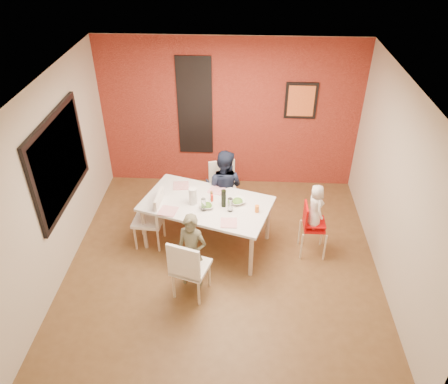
# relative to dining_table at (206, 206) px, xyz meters

# --- Properties ---
(ground) EXTENTS (4.50, 4.50, 0.00)m
(ground) POSITION_rel_dining_table_xyz_m (0.27, -0.42, -0.70)
(ground) COLOR brown
(ground) RESTS_ON ground
(ceiling) EXTENTS (4.50, 4.50, 0.02)m
(ceiling) POSITION_rel_dining_table_xyz_m (0.27, -0.42, 2.00)
(ceiling) COLOR white
(ceiling) RESTS_ON wall_back
(wall_back) EXTENTS (4.50, 0.02, 2.70)m
(wall_back) POSITION_rel_dining_table_xyz_m (0.27, 1.83, 0.65)
(wall_back) COLOR beige
(wall_back) RESTS_ON ground
(wall_front) EXTENTS (4.50, 0.02, 2.70)m
(wall_front) POSITION_rel_dining_table_xyz_m (0.27, -2.67, 0.65)
(wall_front) COLOR beige
(wall_front) RESTS_ON ground
(wall_left) EXTENTS (0.02, 4.50, 2.70)m
(wall_left) POSITION_rel_dining_table_xyz_m (-1.98, -0.42, 0.65)
(wall_left) COLOR beige
(wall_left) RESTS_ON ground
(wall_right) EXTENTS (0.02, 4.50, 2.70)m
(wall_right) POSITION_rel_dining_table_xyz_m (2.52, -0.42, 0.65)
(wall_right) COLOR beige
(wall_right) RESTS_ON ground
(brick_accent_wall) EXTENTS (4.50, 0.02, 2.70)m
(brick_accent_wall) POSITION_rel_dining_table_xyz_m (0.27, 1.81, 0.65)
(brick_accent_wall) COLOR maroon
(brick_accent_wall) RESTS_ON ground
(picture_window_frame) EXTENTS (0.05, 1.70, 1.30)m
(picture_window_frame) POSITION_rel_dining_table_xyz_m (-1.95, -0.22, 0.85)
(picture_window_frame) COLOR black
(picture_window_frame) RESTS_ON wall_left
(picture_window_pane) EXTENTS (0.02, 1.55, 1.15)m
(picture_window_pane) POSITION_rel_dining_table_xyz_m (-1.94, -0.22, 0.85)
(picture_window_pane) COLOR black
(picture_window_pane) RESTS_ON wall_left
(glassblock_strip) EXTENTS (0.55, 0.03, 1.70)m
(glassblock_strip) POSITION_rel_dining_table_xyz_m (-0.33, 1.80, 0.80)
(glassblock_strip) COLOR silver
(glassblock_strip) RESTS_ON wall_back
(glassblock_surround) EXTENTS (0.60, 0.03, 1.76)m
(glassblock_surround) POSITION_rel_dining_table_xyz_m (-0.33, 1.79, 0.80)
(glassblock_surround) COLOR black
(glassblock_surround) RESTS_ON wall_back
(art_print_frame) EXTENTS (0.54, 0.03, 0.64)m
(art_print_frame) POSITION_rel_dining_table_xyz_m (1.47, 1.79, 0.95)
(art_print_frame) COLOR black
(art_print_frame) RESTS_ON wall_back
(art_print_canvas) EXTENTS (0.44, 0.01, 0.54)m
(art_print_canvas) POSITION_rel_dining_table_xyz_m (1.47, 1.78, 0.95)
(art_print_canvas) COLOR orange
(art_print_canvas) RESTS_ON wall_back
(dining_table) EXTENTS (2.07, 1.54, 0.77)m
(dining_table) POSITION_rel_dining_table_xyz_m (0.00, 0.00, 0.00)
(dining_table) COLOR silver
(dining_table) RESTS_ON ground
(chair_near) EXTENTS (0.56, 0.56, 0.96)m
(chair_near) POSITION_rel_dining_table_xyz_m (-0.15, -1.11, -0.16)
(chair_near) COLOR white
(chair_near) RESTS_ON ground
(chair_far) EXTENTS (0.54, 0.54, 0.94)m
(chair_far) POSITION_rel_dining_table_xyz_m (0.20, 0.83, -0.18)
(chair_far) COLOR silver
(chair_far) RESTS_ON ground
(chair_left) EXTENTS (0.47, 0.47, 0.94)m
(chair_left) POSITION_rel_dining_table_xyz_m (-0.80, -0.04, -0.18)
(chair_left) COLOR white
(chair_left) RESTS_ON ground
(high_chair) EXTENTS (0.37, 0.37, 0.87)m
(high_chair) POSITION_rel_dining_table_xyz_m (1.55, -0.13, -0.18)
(high_chair) COLOR #C30909
(high_chair) RESTS_ON ground
(child_near) EXTENTS (0.48, 0.38, 1.16)m
(child_near) POSITION_rel_dining_table_xyz_m (-0.12, -0.86, -0.12)
(child_near) COLOR brown
(child_near) RESTS_ON ground
(child_far) EXTENTS (0.75, 0.65, 1.31)m
(child_far) POSITION_rel_dining_table_xyz_m (0.23, 0.59, -0.05)
(child_far) COLOR black
(child_far) RESTS_ON ground
(toddler) EXTENTS (0.31, 0.39, 0.69)m
(toddler) POSITION_rel_dining_table_xyz_m (1.57, -0.13, 0.16)
(toddler) COLOR silver
(toddler) RESTS_ON high_chair
(plate_near_left) EXTENTS (0.29, 0.29, 0.01)m
(plate_near_left) POSITION_rel_dining_table_xyz_m (-0.53, -0.24, 0.08)
(plate_near_left) COLOR white
(plate_near_left) RESTS_ON dining_table
(plate_far_mid) EXTENTS (0.28, 0.28, 0.01)m
(plate_far_mid) POSITION_rel_dining_table_xyz_m (0.13, 0.33, 0.07)
(plate_far_mid) COLOR white
(plate_far_mid) RESTS_ON dining_table
(plate_near_right) EXTENTS (0.23, 0.23, 0.01)m
(plate_near_right) POSITION_rel_dining_table_xyz_m (0.35, -0.46, 0.07)
(plate_near_right) COLOR white
(plate_near_right) RESTS_ON dining_table
(plate_far_left) EXTENTS (0.26, 0.26, 0.01)m
(plate_far_left) POSITION_rel_dining_table_xyz_m (-0.43, 0.43, 0.07)
(plate_far_left) COLOR white
(plate_far_left) RESTS_ON dining_table
(salad_bowl_a) EXTENTS (0.23, 0.23, 0.05)m
(salad_bowl_a) POSITION_rel_dining_table_xyz_m (0.02, -0.11, 0.09)
(salad_bowl_a) COLOR white
(salad_bowl_a) RESTS_ON dining_table
(salad_bowl_b) EXTENTS (0.29, 0.29, 0.05)m
(salad_bowl_b) POSITION_rel_dining_table_xyz_m (0.46, 0.02, 0.10)
(salad_bowl_b) COLOR white
(salad_bowl_b) RESTS_ON dining_table
(wine_bottle) EXTENTS (0.07, 0.07, 0.27)m
(wine_bottle) POSITION_rel_dining_table_xyz_m (0.26, -0.07, 0.20)
(wine_bottle) COLOR black
(wine_bottle) RESTS_ON dining_table
(wine_glass_a) EXTENTS (0.07, 0.07, 0.20)m
(wine_glass_a) POSITION_rel_dining_table_xyz_m (-0.02, -0.19, 0.17)
(wine_glass_a) COLOR white
(wine_glass_a) RESTS_ON dining_table
(wine_glass_b) EXTENTS (0.07, 0.07, 0.21)m
(wine_glass_b) POSITION_rel_dining_table_xyz_m (0.36, -0.18, 0.17)
(wine_glass_b) COLOR silver
(wine_glass_b) RESTS_ON dining_table
(paper_towel_roll) EXTENTS (0.12, 0.12, 0.26)m
(paper_towel_roll) POSITION_rel_dining_table_xyz_m (-0.19, -0.03, 0.20)
(paper_towel_roll) COLOR silver
(paper_towel_roll) RESTS_ON dining_table
(condiment_red) EXTENTS (0.04, 0.04, 0.15)m
(condiment_red) POSITION_rel_dining_table_xyz_m (0.09, -0.01, 0.14)
(condiment_red) COLOR red
(condiment_red) RESTS_ON dining_table
(condiment_green) EXTENTS (0.03, 0.03, 0.13)m
(condiment_green) POSITION_rel_dining_table_xyz_m (0.25, -0.00, 0.13)
(condiment_green) COLOR #2A6C24
(condiment_green) RESTS_ON dining_table
(condiment_brown) EXTENTS (0.04, 0.04, 0.15)m
(condiment_brown) POSITION_rel_dining_table_xyz_m (0.07, 0.07, 0.14)
(condiment_brown) COLOR brown
(condiment_brown) RESTS_ON dining_table
(sippy_cup) EXTENTS (0.06, 0.06, 0.11)m
(sippy_cup) POSITION_rel_dining_table_xyz_m (0.74, -0.18, 0.12)
(sippy_cup) COLOR orange
(sippy_cup) RESTS_ON dining_table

